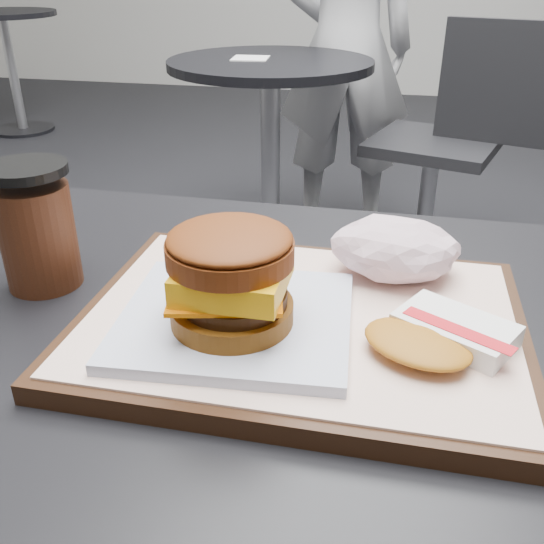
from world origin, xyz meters
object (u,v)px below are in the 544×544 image
(breakfast_sandwich, at_px, (233,288))
(neighbor_table, at_px, (270,119))
(neighbor_chair, at_px, (455,131))
(patron, at_px, (346,48))
(crumpled_wrapper, at_px, (395,249))
(hash_brown, at_px, (438,336))
(serving_tray, at_px, (301,323))
(coffee_cup, at_px, (37,231))
(customer_table, at_px, (264,480))

(breakfast_sandwich, bearing_deg, neighbor_table, 101.20)
(neighbor_chair, height_order, patron, patron)
(crumpled_wrapper, xyz_separation_m, neighbor_chair, (0.18, 1.67, -0.31))
(hash_brown, bearing_deg, serving_tray, 166.59)
(coffee_cup, bearing_deg, breakfast_sandwich, -18.37)
(breakfast_sandwich, xyz_separation_m, hash_brown, (0.16, 0.01, -0.03))
(breakfast_sandwich, height_order, crumpled_wrapper, breakfast_sandwich)
(crumpled_wrapper, relative_size, coffee_cup, 0.97)
(breakfast_sandwich, xyz_separation_m, neighbor_table, (-0.33, 1.68, -0.28))
(breakfast_sandwich, bearing_deg, neighbor_chair, 80.27)
(serving_tray, height_order, hash_brown, hash_brown)
(neighbor_table, bearing_deg, hash_brown, -73.47)
(serving_tray, bearing_deg, neighbor_table, 103.10)
(customer_table, distance_m, neighbor_chair, 1.79)
(patron, bearing_deg, breakfast_sandwich, 82.88)
(crumpled_wrapper, bearing_deg, neighbor_table, 106.41)
(neighbor_chair, bearing_deg, patron, 144.59)
(neighbor_chair, bearing_deg, crumpled_wrapper, -96.26)
(customer_table, distance_m, breakfast_sandwich, 0.25)
(serving_tray, bearing_deg, coffee_cup, 172.36)
(hash_brown, distance_m, crumpled_wrapper, 0.13)
(hash_brown, distance_m, neighbor_table, 1.77)
(crumpled_wrapper, height_order, neighbor_chair, neighbor_chair)
(coffee_cup, height_order, patron, patron)
(serving_tray, distance_m, patron, 2.08)
(neighbor_table, xyz_separation_m, patron, (0.21, 0.42, 0.19))
(neighbor_chair, bearing_deg, coffee_cup, -106.90)
(customer_table, distance_m, coffee_cup, 0.34)
(crumpled_wrapper, distance_m, neighbor_table, 1.65)
(hash_brown, height_order, neighbor_chair, neighbor_chair)
(serving_tray, height_order, crumpled_wrapper, crumpled_wrapper)
(crumpled_wrapper, bearing_deg, hash_brown, -71.92)
(serving_tray, xyz_separation_m, breakfast_sandwich, (-0.05, -0.04, 0.05))
(serving_tray, relative_size, neighbor_chair, 0.43)
(breakfast_sandwich, relative_size, coffee_cup, 1.63)
(hash_brown, height_order, crumpled_wrapper, crumpled_wrapper)
(serving_tray, bearing_deg, customer_table, -177.47)
(hash_brown, xyz_separation_m, crumpled_wrapper, (-0.04, 0.12, 0.02))
(neighbor_table, bearing_deg, crumpled_wrapper, -73.59)
(customer_table, height_order, coffee_cup, coffee_cup)
(breakfast_sandwich, height_order, patron, patron)
(neighbor_table, relative_size, patron, 0.51)
(crumpled_wrapper, bearing_deg, serving_tray, -129.44)
(crumpled_wrapper, relative_size, neighbor_table, 0.16)
(breakfast_sandwich, distance_m, hash_brown, 0.17)
(hash_brown, bearing_deg, neighbor_table, 106.53)
(crumpled_wrapper, height_order, neighbor_table, crumpled_wrapper)
(breakfast_sandwich, bearing_deg, coffee_cup, 161.63)
(coffee_cup, height_order, neighbor_table, coffee_cup)
(customer_table, distance_m, patron, 2.08)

